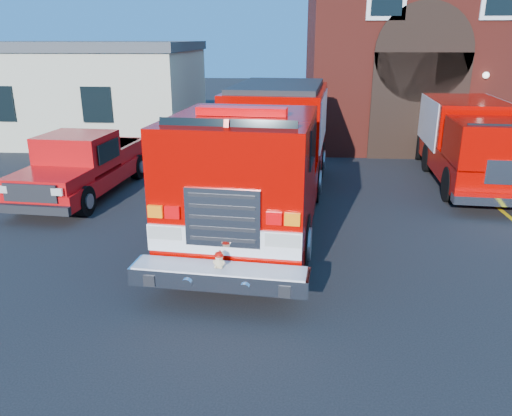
# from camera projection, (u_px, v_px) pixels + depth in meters

# --- Properties ---
(ground) EXTENTS (100.00, 100.00, 0.00)m
(ground) POSITION_uv_depth(u_px,v_px,m) (260.00, 245.00, 11.44)
(ground) COLOR black
(ground) RESTS_ON ground
(parking_stripe_mid) EXTENTS (0.12, 3.00, 0.01)m
(parking_stripe_mid) POSITION_uv_depth(u_px,v_px,m) (486.00, 198.00, 14.81)
(parking_stripe_mid) COLOR yellow
(parking_stripe_mid) RESTS_ON ground
(parking_stripe_far) EXTENTS (0.12, 3.00, 0.01)m
(parking_stripe_far) POSITION_uv_depth(u_px,v_px,m) (455.00, 172.00, 17.64)
(parking_stripe_far) COLOR yellow
(parking_stripe_far) RESTS_ON ground
(fire_station) EXTENTS (15.20, 10.20, 8.45)m
(fire_station) POSITION_uv_depth(u_px,v_px,m) (475.00, 44.00, 22.70)
(fire_station) COLOR maroon
(fire_station) RESTS_ON ground
(side_building) EXTENTS (10.20, 8.20, 4.35)m
(side_building) POSITION_uv_depth(u_px,v_px,m) (87.00, 89.00, 23.57)
(side_building) COLOR beige
(side_building) RESTS_ON ground
(fire_engine) EXTENTS (3.95, 10.73, 3.23)m
(fire_engine) POSITION_uv_depth(u_px,v_px,m) (266.00, 151.00, 13.10)
(fire_engine) COLOR black
(fire_engine) RESTS_ON ground
(pickup_truck) EXTENTS (2.55, 5.90, 1.88)m
(pickup_truck) POSITION_uv_depth(u_px,v_px,m) (84.00, 165.00, 14.90)
(pickup_truck) COLOR black
(pickup_truck) RESTS_ON ground
(secondary_truck) EXTENTS (3.02, 7.97, 2.53)m
(secondary_truck) POSITION_uv_depth(u_px,v_px,m) (469.00, 138.00, 16.37)
(secondary_truck) COLOR black
(secondary_truck) RESTS_ON ground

